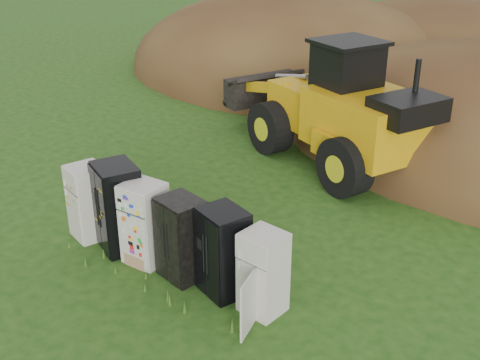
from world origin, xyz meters
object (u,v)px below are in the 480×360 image
(fridge_sticker, at_px, (145,223))
(fridge_dark_mid, at_px, (182,239))
(fridge_black_side, at_px, (118,207))
(fridge_open_door, at_px, (263,273))
(fridge_black_right, at_px, (223,252))
(wheel_loader, at_px, (324,97))
(fridge_leftmost, at_px, (89,202))

(fridge_sticker, xyz_separation_m, fridge_dark_mid, (1.01, 0.02, -0.03))
(fridge_black_side, distance_m, fridge_open_door, 3.88)
(fridge_black_side, xyz_separation_m, fridge_black_right, (2.91, 0.00, -0.09))
(fridge_sticker, relative_size, fridge_black_right, 1.01)
(fridge_black_side, bearing_deg, wheel_loader, 106.95)
(wheel_loader, bearing_deg, fridge_open_door, -45.81)
(fridge_black_right, bearing_deg, fridge_dark_mid, -157.82)
(fridge_leftmost, bearing_deg, fridge_open_door, 17.00)
(fridge_sticker, relative_size, fridge_open_door, 1.10)
(fridge_leftmost, xyz_separation_m, fridge_dark_mid, (2.80, -0.00, 0.00))
(fridge_leftmost, height_order, fridge_dark_mid, fridge_dark_mid)
(fridge_black_side, xyz_separation_m, fridge_open_door, (3.87, -0.05, -0.17))
(fridge_dark_mid, bearing_deg, fridge_sticker, -166.72)
(fridge_leftmost, distance_m, fridge_black_side, 0.92)
(fridge_open_door, relative_size, wheel_loader, 0.22)
(fridge_leftmost, height_order, wheel_loader, wheel_loader)
(fridge_dark_mid, height_order, fridge_black_right, fridge_black_right)
(fridge_black_side, bearing_deg, fridge_leftmost, -152.11)
(fridge_black_side, relative_size, fridge_open_door, 1.20)
(wheel_loader, bearing_deg, fridge_dark_mid, -60.11)
(fridge_sticker, distance_m, wheel_loader, 7.53)
(fridge_leftmost, relative_size, fridge_black_right, 0.97)
(fridge_black_side, distance_m, fridge_dark_mid, 1.89)
(fridge_black_side, bearing_deg, fridge_open_door, 23.79)
(fridge_black_side, relative_size, fridge_sticker, 1.09)
(fridge_leftmost, xyz_separation_m, fridge_open_door, (4.78, 0.01, -0.05))
(fridge_black_right, height_order, fridge_open_door, fridge_black_right)
(fridge_black_right, bearing_deg, fridge_leftmost, -160.24)
(fridge_dark_mid, relative_size, fridge_open_door, 1.06)
(fridge_sticker, xyz_separation_m, fridge_open_door, (3.00, 0.03, -0.08))
(fridge_leftmost, height_order, fridge_open_door, fridge_leftmost)
(fridge_black_side, height_order, fridge_dark_mid, fridge_black_side)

